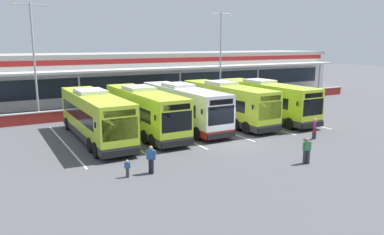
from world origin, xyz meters
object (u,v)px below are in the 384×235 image
object	(u,v)px
coach_bus_right_centre	(227,103)
pedestrian_near_bin	(307,150)
lamp_post_centre	(221,51)
pedestrian_with_handbag	(314,128)
lamp_post_west	(34,54)
coach_bus_left_centre	(144,112)
coach_bus_centre	(183,107)
pedestrian_child	(127,168)
coach_bus_rightmost	(265,101)
pedestrian_in_dark_coat	(151,159)
coach_bus_leftmost	(95,117)

from	to	relation	value
coach_bus_right_centre	pedestrian_near_bin	world-z (taller)	coach_bus_right_centre
lamp_post_centre	pedestrian_near_bin	bearing A→B (deg)	-111.77
pedestrian_with_handbag	lamp_post_west	distance (m)	26.39
coach_bus_left_centre	coach_bus_centre	bearing A→B (deg)	5.79
lamp_post_centre	pedestrian_child	bearing A→B (deg)	-134.28
pedestrian_with_handbag	lamp_post_centre	world-z (taller)	lamp_post_centre
coach_bus_left_centre	lamp_post_centre	bearing A→B (deg)	36.45
lamp_post_centre	coach_bus_right_centre	bearing A→B (deg)	-121.16
coach_bus_rightmost	coach_bus_left_centre	bearing A→B (deg)	178.01
pedestrian_with_handbag	coach_bus_right_centre	bearing A→B (deg)	105.27
coach_bus_left_centre	pedestrian_in_dark_coat	size ratio (longest dim) A/B	7.51
pedestrian_in_dark_coat	pedestrian_with_handbag	bearing A→B (deg)	3.72
coach_bus_centre	coach_bus_rightmost	xyz separation A→B (m)	(8.67, -0.83, 0.00)
coach_bus_centre	lamp_post_west	distance (m)	15.47
pedestrian_with_handbag	pedestrian_child	distance (m)	15.49
pedestrian_with_handbag	lamp_post_west	bearing A→B (deg)	132.28
lamp_post_centre	lamp_post_west	bearing A→B (deg)	-179.14
pedestrian_in_dark_coat	lamp_post_west	xyz separation A→B (m)	(-3.30, 20.03, 5.42)
coach_bus_right_centre	pedestrian_child	bearing A→B (deg)	-144.65
pedestrian_near_bin	coach_bus_centre	bearing A→B (deg)	97.65
pedestrian_in_dark_coat	coach_bus_left_centre	bearing A→B (deg)	69.87
coach_bus_leftmost	coach_bus_right_centre	bearing A→B (deg)	1.66
coach_bus_rightmost	coach_bus_centre	bearing A→B (deg)	174.53
pedestrian_with_handbag	pedestrian_near_bin	size ratio (longest dim) A/B	1.00
pedestrian_in_dark_coat	lamp_post_centre	distance (m)	27.95
coach_bus_leftmost	pedestrian_in_dark_coat	xyz separation A→B (m)	(0.67, -9.05, -0.91)
pedestrian_child	pedestrian_near_bin	size ratio (longest dim) A/B	0.62
coach_bus_leftmost	coach_bus_right_centre	distance (m)	12.43
pedestrian_with_handbag	lamp_post_centre	distance (m)	20.63
coach_bus_leftmost	coach_bus_left_centre	size ratio (longest dim) A/B	1.00
pedestrian_with_handbag	lamp_post_centre	xyz separation A→B (m)	(4.30, 19.44, 5.43)
coach_bus_centre	pedestrian_child	bearing A→B (deg)	-132.10
pedestrian_with_handbag	pedestrian_in_dark_coat	size ratio (longest dim) A/B	1.00
coach_bus_left_centre	pedestrian_with_handbag	world-z (taller)	coach_bus_left_centre
coach_bus_centre	lamp_post_west	bearing A→B (deg)	135.72
coach_bus_leftmost	lamp_post_west	world-z (taller)	lamp_post_west
pedestrian_in_dark_coat	pedestrian_near_bin	distance (m)	9.53
lamp_post_centre	coach_bus_left_centre	bearing A→B (deg)	-143.55
coach_bus_left_centre	pedestrian_in_dark_coat	distance (m)	9.95
coach_bus_right_centre	pedestrian_in_dark_coat	world-z (taller)	coach_bus_right_centre
coach_bus_rightmost	pedestrian_with_handbag	xyz separation A→B (m)	(-1.89, -7.95, -0.93)
pedestrian_near_bin	lamp_post_centre	size ratio (longest dim) A/B	0.15
coach_bus_rightmost	pedestrian_in_dark_coat	world-z (taller)	coach_bus_rightmost
coach_bus_right_centre	lamp_post_west	xyz separation A→B (m)	(-15.06, 10.62, 4.50)
coach_bus_leftmost	coach_bus_left_centre	distance (m)	4.09
pedestrian_child	lamp_post_centre	bearing A→B (deg)	45.72
coach_bus_centre	pedestrian_with_handbag	world-z (taller)	coach_bus_centre
coach_bus_rightmost	lamp_post_centre	size ratio (longest dim) A/B	1.11
coach_bus_left_centre	coach_bus_right_centre	size ratio (longest dim) A/B	1.00
coach_bus_left_centre	pedestrian_child	xyz separation A→B (m)	(-4.80, -9.21, -1.24)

